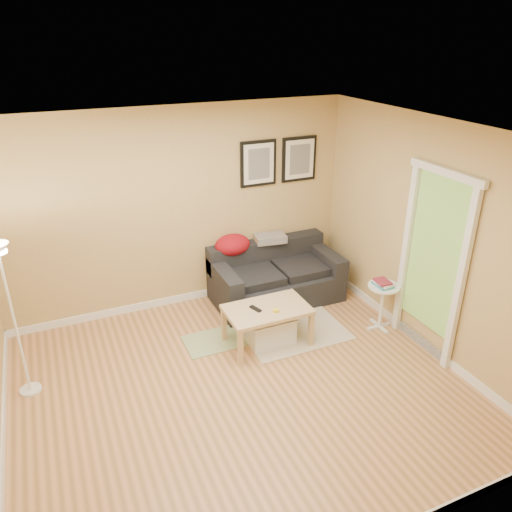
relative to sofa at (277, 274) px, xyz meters
name	(u,v)px	position (x,y,z in m)	size (l,w,h in m)	color
floor	(241,388)	(-1.15, -1.53, -0.38)	(4.50, 4.50, 0.00)	tan
ceiling	(237,136)	(-1.15, -1.53, 2.23)	(4.50, 4.50, 0.00)	white
wall_back	(180,211)	(-1.15, 0.47, 0.92)	(4.50, 4.50, 0.00)	tan
wall_front	(365,417)	(-1.15, -3.53, 0.92)	(4.50, 4.50, 0.00)	tan
wall_right	(429,239)	(1.10, -1.53, 0.92)	(4.00, 4.00, 0.00)	tan
baseboard_back	(186,297)	(-1.15, 0.46, -0.33)	(4.50, 0.02, 0.10)	white
baseboard_left	(3,452)	(-3.39, -1.53, -0.33)	(0.02, 4.00, 0.10)	white
baseboard_right	(413,335)	(1.09, -1.53, -0.33)	(0.02, 4.00, 0.10)	white
sofa	(277,274)	(0.00, 0.00, 0.00)	(1.70, 0.90, 0.75)	black
red_throw	(232,245)	(-0.50, 0.33, 0.40)	(0.48, 0.36, 0.28)	maroon
plaid_throw	(270,238)	(0.04, 0.31, 0.41)	(0.42, 0.26, 0.10)	tan
framed_print_left	(258,163)	(-0.07, 0.45, 1.43)	(0.50, 0.04, 0.60)	black
framed_print_right	(299,159)	(0.53, 0.45, 1.43)	(0.50, 0.04, 0.60)	black
area_rug	(294,332)	(-0.16, -0.84, -0.37)	(1.25, 0.85, 0.01)	beige
green_runner	(214,341)	(-1.12, -0.62, -0.37)	(0.70, 0.50, 0.01)	#668C4C
coffee_table	(267,326)	(-0.56, -0.91, -0.13)	(0.96, 0.59, 0.48)	tan
remote_control	(255,309)	(-0.70, -0.88, 0.12)	(0.05, 0.16, 0.02)	black
tape_roll	(276,311)	(-0.51, -1.02, 0.12)	(0.07, 0.07, 0.03)	yellow
storage_bin	(269,329)	(-0.52, -0.89, -0.20)	(0.55, 0.40, 0.34)	white
side_table	(381,307)	(0.87, -1.16, -0.08)	(0.38, 0.38, 0.59)	white
book_stack	(383,283)	(0.85, -1.16, 0.25)	(0.17, 0.23, 0.07)	teal
floor_lamp	(15,326)	(-3.15, -0.69, 0.41)	(0.22, 0.22, 1.66)	white
doorway	(431,268)	(1.05, -1.68, 0.65)	(0.12, 1.01, 2.13)	white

